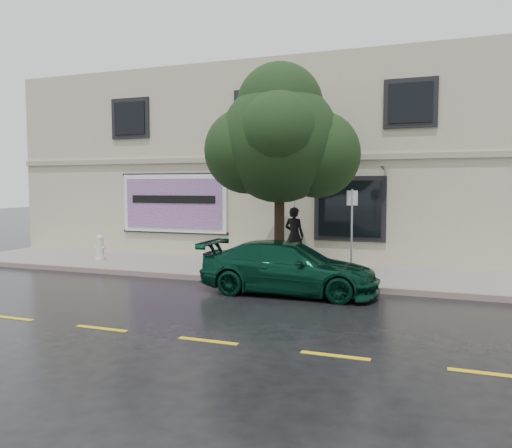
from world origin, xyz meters
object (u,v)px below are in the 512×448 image
(street_tree, at_px, (280,143))
(fire_hydrant, at_px, (100,248))
(pedestrian, at_px, (294,235))
(car, at_px, (289,268))

(street_tree, height_order, fire_hydrant, street_tree)
(pedestrian, distance_m, street_tree, 3.62)
(street_tree, relative_size, fire_hydrant, 6.22)
(car, distance_m, pedestrian, 3.92)
(car, xyz_separation_m, street_tree, (-0.72, 1.48, 3.22))
(street_tree, bearing_deg, car, -64.22)
(pedestrian, xyz_separation_m, fire_hydrant, (-6.48, -1.51, -0.50))
(car, xyz_separation_m, pedestrian, (-0.93, 3.79, 0.43))
(street_tree, bearing_deg, pedestrian, 95.21)
(car, relative_size, fire_hydrant, 5.11)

